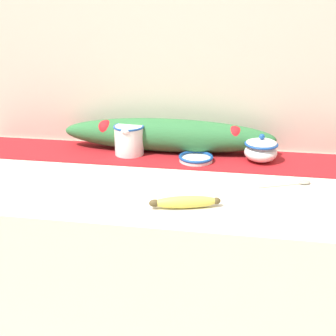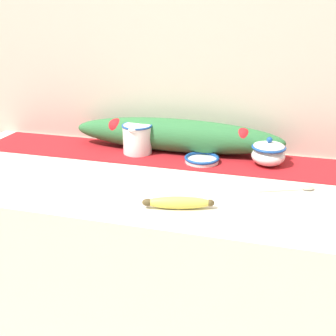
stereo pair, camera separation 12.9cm
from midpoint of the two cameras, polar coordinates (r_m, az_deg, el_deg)
countertop at (r=1.58m, az=-4.14°, el=-16.47°), size 1.59×0.66×0.90m
back_wall at (r=1.60m, az=-1.92°, el=13.61°), size 2.39×0.04×2.40m
table_runner at (r=1.53m, az=-2.87°, el=1.57°), size 1.46×0.24×0.00m
cream_pitcher at (r=1.55m, az=-7.67°, el=3.91°), size 0.11×0.13×0.11m
sugar_bowl at (r=1.49m, az=10.07°, el=2.43°), size 0.12×0.12×0.10m
small_dish at (r=1.48m, az=1.32°, el=1.30°), size 0.12×0.12×0.02m
banana at (r=1.14m, az=-0.90°, el=-4.71°), size 0.19×0.08×0.03m
spoon at (r=1.34m, az=14.97°, el=-2.02°), size 0.16×0.08×0.01m
poinsettia_garland at (r=1.57m, az=-2.49°, el=4.47°), size 0.80×0.13×0.12m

